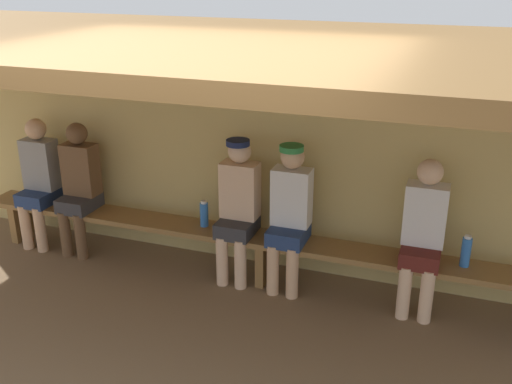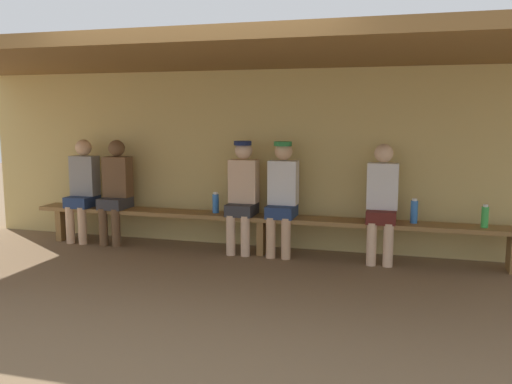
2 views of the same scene
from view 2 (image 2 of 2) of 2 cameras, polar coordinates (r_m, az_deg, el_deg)
name	(u,v)px [view 2 (image 2 of 2)]	position (r m, az deg, el deg)	size (l,w,h in m)	color
ground_plane	(219,294)	(5.15, -3.87, -10.61)	(24.00, 24.00, 0.00)	brown
back_wall	(272,159)	(6.82, 1.73, 3.46)	(8.00, 0.20, 2.20)	tan
dugout_roof	(241,53)	(5.58, -1.60, 14.36)	(8.00, 2.80, 0.12)	brown
bench	(263,222)	(6.48, 0.73, -3.14)	(6.00, 0.36, 0.46)	olive
player_middle	(242,191)	(6.50, -1.43, 0.09)	(0.34, 0.42, 1.34)	#333338
player_with_sunglasses	(282,193)	(6.37, 2.77, -0.07)	(0.34, 0.42, 1.34)	navy
player_near_post	(83,186)	(7.45, -17.76, 0.60)	(0.34, 0.42, 1.34)	navy
player_leftmost	(116,187)	(7.19, -14.53, 0.48)	(0.34, 0.42, 1.34)	#333338
player_in_red	(382,198)	(6.22, 13.12, -0.64)	(0.34, 0.42, 1.34)	#591E19
water_bottle_orange	(485,217)	(6.27, 22.93, -2.40)	(0.08, 0.08, 0.25)	green
water_bottle_green	(216,203)	(6.66, -4.27, -1.16)	(0.08, 0.08, 0.26)	blue
water_bottle_clear	(414,211)	(6.26, 16.29, -1.97)	(0.08, 0.08, 0.28)	blue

